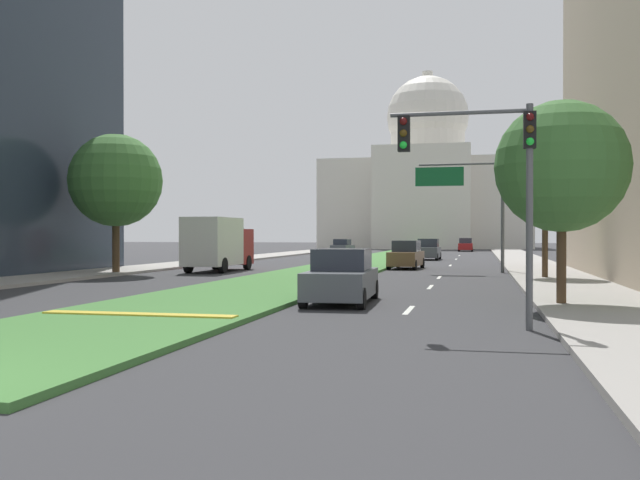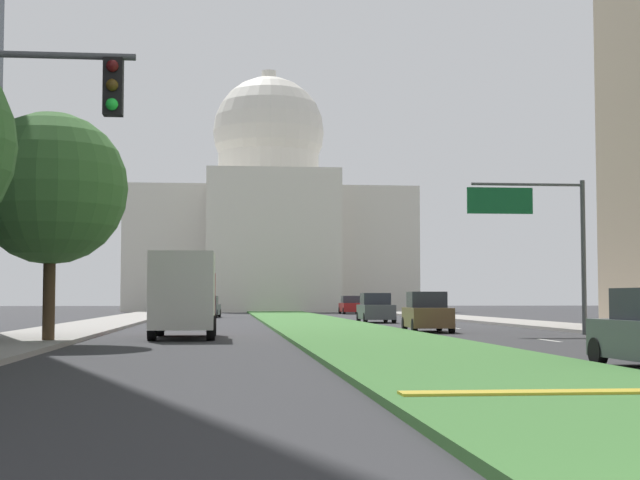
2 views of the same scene
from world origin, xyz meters
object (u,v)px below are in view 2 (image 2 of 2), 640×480
(capitol_building, at_px, (269,227))
(sedan_very_far, at_px, (350,306))
(street_tree_left_mid, at_px, (51,189))
(box_truck_delivery, at_px, (184,294))
(sedan_distant, at_px, (376,309))
(sedan_midblock, at_px, (427,313))
(sedan_far_horizon, at_px, (207,307))
(overhead_guide_sign, at_px, (541,224))

(capitol_building, bearing_deg, sedan_very_far, -74.87)
(street_tree_left_mid, distance_m, sedan_very_far, 61.90)
(street_tree_left_mid, distance_m, box_truck_delivery, 7.07)
(capitol_building, distance_m, sedan_distant, 58.32)
(sedan_midblock, xyz_separation_m, sedan_far_horizon, (-10.55, 33.16, -0.05))
(street_tree_left_mid, xyz_separation_m, sedan_far_horizon, (4.33, 43.46, -4.37))
(capitol_building, relative_size, box_truck_delivery, 5.21)
(sedan_distant, height_order, sedan_very_far, sedan_distant)
(sedan_far_horizon, xyz_separation_m, box_truck_delivery, (-0.09, -39.01, 0.88))
(overhead_guide_sign, distance_m, street_tree_left_mid, 20.06)
(street_tree_left_mid, bearing_deg, sedan_distant, 60.64)
(sedan_midblock, bearing_deg, sedan_very_far, 86.63)
(sedan_far_horizon, bearing_deg, overhead_guide_sign, -68.39)
(sedan_far_horizon, xyz_separation_m, sedan_very_far, (13.42, 15.68, 0.02))
(sedan_midblock, relative_size, box_truck_delivery, 0.69)
(sedan_very_far, bearing_deg, capitol_building, 105.13)
(box_truck_delivery, bearing_deg, sedan_far_horizon, 89.86)
(overhead_guide_sign, distance_m, sedan_very_far, 52.78)
(box_truck_delivery, bearing_deg, overhead_guide_sign, 7.94)
(overhead_guide_sign, bearing_deg, sedan_far_horizon, 111.61)
(street_tree_left_mid, bearing_deg, sedan_midblock, 34.69)
(sedan_midblock, xyz_separation_m, sedan_distant, (0.26, 16.61, 0.01))
(sedan_distant, xyz_separation_m, sedan_very_far, (2.61, 32.23, -0.04))
(overhead_guide_sign, height_order, sedan_midblock, overhead_guide_sign)
(capitol_building, bearing_deg, sedan_midblock, -86.96)
(street_tree_left_mid, relative_size, sedan_distant, 1.73)
(sedan_far_horizon, height_order, sedan_very_far, sedan_very_far)
(sedan_far_horizon, distance_m, sedan_very_far, 20.64)
(sedan_very_far, height_order, box_truck_delivery, box_truck_delivery)
(capitol_building, bearing_deg, box_truck_delivery, -94.80)
(sedan_midblock, bearing_deg, capitol_building, 93.04)
(capitol_building, height_order, sedan_very_far, capitol_building)
(street_tree_left_mid, height_order, sedan_distant, street_tree_left_mid)
(sedan_midblock, bearing_deg, overhead_guide_sign, -42.82)
(street_tree_left_mid, distance_m, sedan_distant, 31.18)
(capitol_building, xyz_separation_m, box_truck_delivery, (-6.71, -79.85, -8.62))
(sedan_distant, height_order, sedan_far_horizon, sedan_distant)
(overhead_guide_sign, relative_size, street_tree_left_mid, 0.84)
(overhead_guide_sign, distance_m, sedan_distant, 21.09)
(street_tree_left_mid, relative_size, sedan_midblock, 1.75)
(street_tree_left_mid, xyz_separation_m, sedan_midblock, (14.88, 10.30, -4.32))
(capitol_building, bearing_deg, overhead_guide_sign, -84.11)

